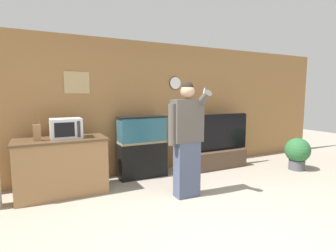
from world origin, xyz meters
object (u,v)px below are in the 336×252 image
Objects in this scene: counter_island at (62,166)px; aquarium_on_stand at (142,147)px; microwave at (66,128)px; tv_on_stand at (217,152)px; knife_block at (37,132)px; potted_plant at (297,152)px; person_standing at (187,138)px.

counter_island is 1.17× the size of aquarium_on_stand.
microwave reaches higher than tv_on_stand.
microwave is 0.42m from knife_block.
potted_plant is at bearing -8.68° from knife_block.
knife_block is 0.29× the size of aquarium_on_stand.
microwave is at bearing 169.79° from potted_plant.
counter_island is 0.61m from microwave.
aquarium_on_stand is at bearing 161.41° from potted_plant.
counter_island is at bearing -170.49° from aquarium_on_stand.
knife_block is at bearing 155.20° from person_standing.
aquarium_on_stand is 1.74× the size of potted_plant.
potted_plant is (4.51, -0.79, -0.07)m from counter_island.
person_standing reaches higher than counter_island.
microwave is at bearing -178.36° from tv_on_stand.
microwave reaches higher than potted_plant.
tv_on_stand is (3.43, 0.15, -0.68)m from knife_block.
aquarium_on_stand is (1.45, 0.24, 0.14)m from counter_island.
aquarium_on_stand is at bearing 9.77° from microwave.
counter_island is 2.02m from person_standing.
potted_plant is (4.42, -0.80, -0.67)m from microwave.
counter_island is 0.66m from knife_block.
tv_on_stand reaches higher than potted_plant.
counter_island is at bearing -174.41° from microwave.
knife_block is 0.20× the size of person_standing.
potted_plant is (2.82, 0.19, -0.54)m from person_standing.
counter_island is 3.11m from tv_on_stand.
counter_island is 0.87× the size of tv_on_stand.
aquarium_on_stand is 1.68m from tv_on_stand.
person_standing is (1.61, -0.99, -0.13)m from microwave.
knife_block reaches higher than aquarium_on_stand.
tv_on_stand is at bearing 147.87° from potted_plant.
potted_plant is (3.07, -1.03, -0.21)m from aquarium_on_stand.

